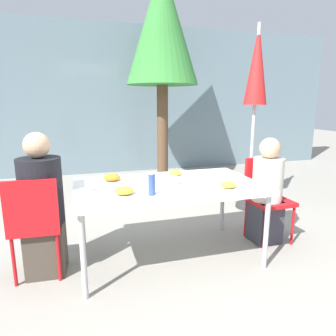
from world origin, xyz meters
TOP-DOWN VIEW (x-y plane):
  - ground_plane at (0.00, 0.00)m, footprint 24.00×24.00m
  - building_facade at (0.00, 3.89)m, footprint 10.00×0.20m
  - dining_table at (0.00, 0.00)m, footprint 1.67×0.98m
  - chair_left at (-1.14, -0.02)m, footprint 0.42×0.42m
  - person_left at (-1.09, 0.05)m, footprint 0.35×0.35m
  - chair_right at (1.13, 0.13)m, footprint 0.42×0.42m
  - person_right at (1.09, 0.05)m, footprint 0.31×0.31m
  - closed_umbrella at (1.49, 1.03)m, footprint 0.36×0.36m
  - plate_0 at (0.45, -0.31)m, footprint 0.23×0.23m
  - plate_1 at (0.15, 0.25)m, footprint 0.23×0.23m
  - plate_2 at (-0.48, 0.21)m, footprint 0.28×0.28m
  - plate_3 at (-0.43, -0.25)m, footprint 0.28×0.28m
  - bottle at (-0.22, -0.28)m, footprint 0.06×0.06m
  - drinking_cup at (-0.70, -0.03)m, footprint 0.07×0.07m
  - salad_bowl at (-0.00, 0.01)m, footprint 0.20×0.20m
  - tree_behind_left at (0.69, 2.72)m, footprint 1.25×1.25m

SIDE VIEW (x-z plane):
  - ground_plane at x=0.00m, z-range 0.00..0.00m
  - chair_left at x=-1.14m, z-range 0.08..0.96m
  - chair_right at x=1.13m, z-range 0.08..0.96m
  - person_right at x=1.09m, z-range -0.02..1.09m
  - person_left at x=-1.09m, z-range -0.03..1.19m
  - dining_table at x=0.00m, z-range 0.32..1.04m
  - plate_1 at x=0.15m, z-range 0.72..0.78m
  - plate_0 at x=0.45m, z-range 0.72..0.78m
  - plate_3 at x=-0.43m, z-range 0.72..0.79m
  - plate_2 at x=-0.48m, z-range 0.72..0.79m
  - salad_bowl at x=0.00m, z-range 0.73..0.79m
  - drinking_cup at x=-0.70m, z-range 0.73..0.82m
  - bottle at x=-0.22m, z-range 0.72..0.91m
  - building_facade at x=0.00m, z-range 0.00..3.00m
  - closed_umbrella at x=1.49m, z-range 0.56..3.00m
  - tree_behind_left at x=0.69m, z-range 0.84..4.55m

